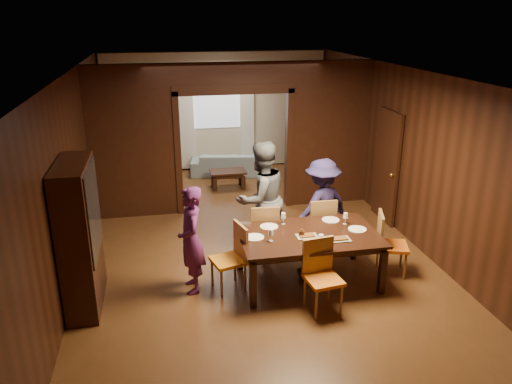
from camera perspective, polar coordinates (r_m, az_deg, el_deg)
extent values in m
plane|color=#533217|center=(8.74, -0.75, -5.62)|extent=(9.00, 9.00, 0.00)
cube|color=silver|center=(7.94, -0.84, 13.63)|extent=(5.50, 9.00, 0.02)
cube|color=black|center=(12.56, -4.54, 9.19)|extent=(5.50, 0.02, 2.90)
cube|color=black|center=(8.21, -20.04, 2.28)|extent=(0.02, 9.00, 2.90)
cube|color=black|center=(9.11, 16.53, 4.33)|extent=(0.02, 9.00, 2.90)
cube|color=black|center=(9.72, -13.79, 4.00)|extent=(1.65, 0.15, 2.40)
cube|color=black|center=(10.27, 8.25, 5.20)|extent=(1.65, 0.15, 2.40)
cube|color=black|center=(9.54, -2.61, 13.15)|extent=(5.50, 0.15, 0.50)
cube|color=beige|center=(12.53, -4.53, 9.17)|extent=(5.40, 0.04, 2.85)
imported|color=#5A2161|center=(7.02, -7.42, -5.47)|extent=(0.42, 0.59, 1.55)
imported|color=#4C4D52|center=(8.00, 0.57, -0.80)|extent=(1.13, 1.03, 1.88)
imported|color=#201A41|center=(8.19, 7.52, -1.59)|extent=(1.17, 0.93, 1.58)
imported|color=#8097A7|center=(12.24, -2.97, 3.27)|extent=(1.98, 1.04, 0.55)
imported|color=black|center=(7.31, 6.22, -4.14)|extent=(0.34, 0.34, 0.08)
cube|color=black|center=(7.40, 5.95, -7.45)|extent=(2.01, 1.25, 0.76)
cube|color=black|center=(11.31, -3.21, 1.47)|extent=(0.80, 0.50, 0.40)
cube|color=black|center=(6.94, -19.49, -4.81)|extent=(0.40, 1.20, 2.00)
cube|color=black|center=(9.62, 14.70, 2.83)|extent=(0.06, 0.90, 2.10)
cube|color=silver|center=(12.46, -4.54, 10.27)|extent=(1.20, 0.03, 1.30)
cube|color=white|center=(12.44, -7.93, 8.02)|extent=(0.35, 0.06, 2.40)
cube|color=white|center=(12.61, -1.04, 8.36)|extent=(0.35, 0.06, 2.40)
cylinder|color=white|center=(7.07, -0.18, -5.19)|extent=(0.27, 0.27, 0.01)
cylinder|color=white|center=(7.41, 1.50, -3.98)|extent=(0.27, 0.27, 0.01)
cylinder|color=silver|center=(7.73, 8.53, -3.17)|extent=(0.27, 0.27, 0.01)
cylinder|color=white|center=(7.47, 11.50, -4.20)|extent=(0.27, 0.27, 0.01)
cylinder|color=white|center=(6.93, 7.12, -5.92)|extent=(0.27, 0.27, 0.01)
cube|color=gray|center=(7.13, 5.84, -5.00)|extent=(0.30, 0.20, 0.04)
cube|color=gray|center=(7.10, 9.53, -5.30)|extent=(0.30, 0.20, 0.04)
cylinder|color=white|center=(6.92, 7.43, -5.40)|extent=(0.07, 0.07, 0.14)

